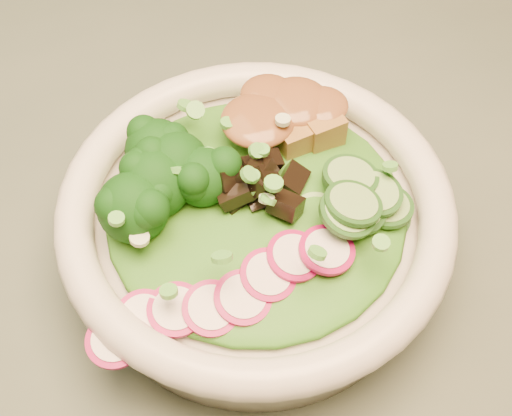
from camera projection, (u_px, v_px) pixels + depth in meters
name	position (u px, v px, depth m)	size (l,w,h in m)	color
dining_table	(29.00, 368.00, 0.56)	(1.20, 0.80, 0.75)	black
salad_bowl	(256.00, 225.00, 0.46)	(0.25, 0.25, 0.07)	silver
lettuce_bed	(256.00, 207.00, 0.44)	(0.19, 0.19, 0.02)	#225D13
broccoli_florets	(163.00, 181.00, 0.44)	(0.07, 0.06, 0.04)	black
radish_slices	(239.00, 291.00, 0.41)	(0.10, 0.04, 0.02)	#9B0B48
cucumber_slices	(354.00, 215.00, 0.43)	(0.06, 0.06, 0.03)	#95CC71
mushroom_heap	(260.00, 181.00, 0.44)	(0.06, 0.06, 0.04)	black
tofu_cubes	(276.00, 127.00, 0.47)	(0.08, 0.06, 0.03)	#9C6834
peanut_sauce	(276.00, 114.00, 0.46)	(0.06, 0.05, 0.01)	brown
scallion_garnish	(256.00, 186.00, 0.43)	(0.18, 0.18, 0.02)	#56AF3E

